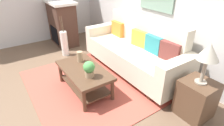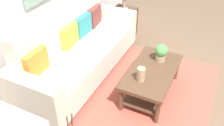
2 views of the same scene
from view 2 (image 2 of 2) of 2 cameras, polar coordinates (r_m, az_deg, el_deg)
The scene contains 11 objects.
ground_plane at distance 3.53m, azimuth 14.76°, elevation -9.72°, with size 9.55×9.55×0.00m, color brown.
area_rug at distance 3.60m, azimuth 7.05°, elevation -7.40°, with size 2.39×1.91×0.01m, color #B24C3D.
couch at distance 3.73m, azimuth -8.03°, elevation 2.62°, with size 2.38×0.84×1.08m.
throw_pillow_orange at distance 3.19m, azimuth -17.54°, elevation 0.13°, with size 0.36×0.12×0.32m, color orange.
throw_pillow_mustard at distance 3.67m, azimuth -10.00°, elevation 6.32°, with size 0.36×0.12×0.32m, color gold.
throw_pillow_teal at distance 3.94m, azimuth -6.91°, elevation 8.80°, with size 0.36×0.12×0.32m, color teal.
throw_pillow_maroon at distance 4.22m, azimuth -4.20°, elevation 10.92°, with size 0.36×0.12×0.32m, color brown.
coffee_table at distance 3.44m, azimuth 9.31°, elevation -3.14°, with size 1.10×0.60×0.43m.
tabletop_vase at distance 3.12m, azimuth 6.82°, elevation -2.67°, with size 0.11×0.11×0.19m, color tan.
potted_plant_tabletop at distance 3.50m, azimuth 11.49°, elevation 2.50°, with size 0.18×0.18×0.26m.
side_table at distance 4.90m, azimuth 2.73°, elevation 9.46°, with size 0.44×0.44×0.56m, color #513826.
Camera 2 is at (-2.52, -0.24, 2.46)m, focal length 38.88 mm.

